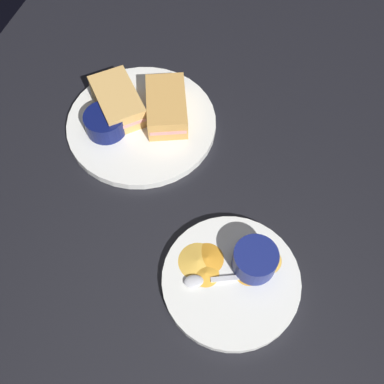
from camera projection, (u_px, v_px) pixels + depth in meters
The scene contains 10 objects.
ground_plane at pixel (208, 147), 89.28cm from camera, with size 110.00×110.00×3.00cm, color black.
plate_sandwich_main at pixel (141, 125), 89.15cm from camera, with size 29.72×29.72×1.60cm, color white.
sandwich_half_near at pixel (167, 106), 87.45cm from camera, with size 14.91×11.89×4.80cm.
sandwich_half_far at pixel (118, 101), 88.09cm from camera, with size 14.75×14.34×4.80cm.
ramekin_dark_sauce at pixel (105, 122), 85.84cm from camera, with size 7.93×7.93×3.97cm.
spoon_by_dark_ramekin at pixel (135, 117), 88.68cm from camera, with size 7.86×8.18×0.80cm.
plate_chips_companion at pixel (231, 280), 73.16cm from camera, with size 22.73×22.73×1.60cm, color white.
ramekin_light_gravy at pixel (255, 259), 71.65cm from camera, with size 7.26×7.26×4.36cm.
spoon_by_gravy_ramekin at pixel (202, 281), 71.92cm from camera, with size 5.23×9.65×0.80cm.
plantain_chip_scatter at pixel (220, 263), 73.46cm from camera, with size 11.33×18.63×0.60cm.
Camera 1 is at (50.80, 12.61, 71.45)cm, focal length 41.77 mm.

